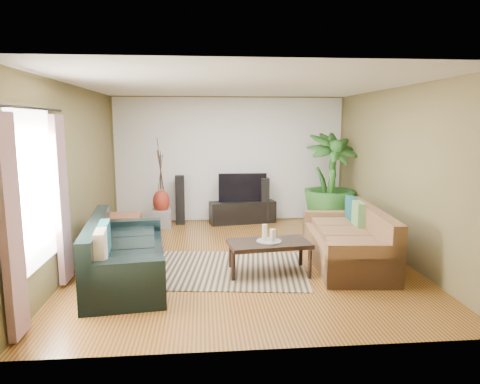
{
  "coord_description": "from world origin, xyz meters",
  "views": [
    {
      "loc": [
        -0.59,
        -6.51,
        2.15
      ],
      "look_at": [
        0.0,
        0.2,
        1.05
      ],
      "focal_mm": 32.0,
      "sensor_mm": 36.0,
      "label": 1
    }
  ],
  "objects": [
    {
      "name": "wall_right",
      "position": [
        2.5,
        0.0,
        1.35
      ],
      "size": [
        0.0,
        5.5,
        5.5
      ],
      "primitive_type": "plane",
      "rotation": [
        1.57,
        0.0,
        -1.57
      ],
      "color": "brown",
      "rests_on": "ground"
    },
    {
      "name": "side_table",
      "position": [
        -1.95,
        0.8,
        0.29
      ],
      "size": [
        0.56,
        0.56,
        0.58
      ],
      "primitive_type": "cube",
      "rotation": [
        0.0,
        0.0,
        0.03
      ],
      "color": "brown",
      "rests_on": "floor"
    },
    {
      "name": "vase",
      "position": [
        -1.44,
        2.2,
        0.55
      ],
      "size": [
        0.34,
        0.34,
        0.48
      ],
      "primitive_type": "ellipsoid",
      "color": "maroon",
      "rests_on": "pedestal"
    },
    {
      "name": "candle_short",
      "position": [
        0.41,
        -0.61,
        0.56
      ],
      "size": [
        0.07,
        0.07,
        0.15
      ],
      "primitive_type": "cylinder",
      "color": "#EDE4C8",
      "rests_on": "candle_tray"
    },
    {
      "name": "speaker_right",
      "position": [
        0.74,
        2.47,
        0.49
      ],
      "size": [
        0.19,
        0.2,
        0.97
      ],
      "primitive_type": "cube",
      "rotation": [
        0.0,
        0.0,
        -0.06
      ],
      "color": "black",
      "rests_on": "floor"
    },
    {
      "name": "curtain_near",
      "position": [
        -2.43,
        -2.35,
        1.15
      ],
      "size": [
        0.08,
        0.35,
        2.2
      ],
      "primitive_type": "cube",
      "color": "gray",
      "rests_on": "ground"
    },
    {
      "name": "candle_mid",
      "position": [
        0.38,
        -0.71,
        0.57
      ],
      "size": [
        0.07,
        0.07,
        0.18
      ],
      "primitive_type": "cylinder",
      "color": "beige",
      "rests_on": "candle_tray"
    },
    {
      "name": "sofa_right",
      "position": [
        1.59,
        -0.31,
        0.42
      ],
      "size": [
        1.2,
        2.3,
        0.85
      ],
      "primitive_type": "cube",
      "rotation": [
        0.0,
        0.0,
        -1.66
      ],
      "color": "brown",
      "rests_on": "floor"
    },
    {
      "name": "sofa_left",
      "position": [
        -1.64,
        -0.73,
        0.42
      ],
      "size": [
        1.24,
        2.38,
        0.85
      ],
      "primitive_type": "cube",
      "rotation": [
        0.0,
        0.0,
        1.69
      ],
      "color": "black",
      "rests_on": "floor"
    },
    {
      "name": "plant_pot",
      "position": [
        1.99,
        1.92,
        0.14
      ],
      "size": [
        0.36,
        0.36,
        0.28
      ],
      "primitive_type": "cylinder",
      "color": "black",
      "rests_on": "floor"
    },
    {
      "name": "area_rug",
      "position": [
        -0.3,
        -0.47,
        0.01
      ],
      "size": [
        2.6,
        1.99,
        0.01
      ],
      "primitive_type": "cube",
      "rotation": [
        0.0,
        0.0,
        -0.12
      ],
      "color": "tan",
      "rests_on": "floor"
    },
    {
      "name": "tv_stand",
      "position": [
        0.26,
        2.5,
        0.23
      ],
      "size": [
        1.46,
        0.65,
        0.47
      ],
      "primitive_type": "cube",
      "rotation": [
        0.0,
        0.0,
        0.17
      ],
      "color": "black",
      "rests_on": "floor"
    },
    {
      "name": "curtain_rod",
      "position": [
        -2.43,
        -1.6,
        2.3
      ],
      "size": [
        0.03,
        1.9,
        0.03
      ],
      "primitive_type": "cylinder",
      "rotation": [
        1.57,
        0.0,
        0.0
      ],
      "color": "black",
      "rests_on": "ground"
    },
    {
      "name": "candle_tray",
      "position": [
        0.34,
        -0.67,
        0.47
      ],
      "size": [
        0.35,
        0.35,
        0.02
      ],
      "primitive_type": "cylinder",
      "color": "gray",
      "rests_on": "coffee_table"
    },
    {
      "name": "potted_plant",
      "position": [
        1.99,
        1.92,
        0.97
      ],
      "size": [
        1.33,
        1.33,
        1.94
      ],
      "primitive_type": "imported",
      "rotation": [
        0.0,
        0.0,
        0.26
      ],
      "color": "#22531B",
      "rests_on": "floor"
    },
    {
      "name": "speaker_left",
      "position": [
        -1.08,
        2.5,
        0.52
      ],
      "size": [
        0.19,
        0.21,
        1.04
      ],
      "primitive_type": "cube",
      "rotation": [
        0.0,
        0.0,
        0.02
      ],
      "color": "black",
      "rests_on": "floor"
    },
    {
      "name": "curtain_far",
      "position": [
        -2.43,
        -0.85,
        1.15
      ],
      "size": [
        0.08,
        0.35,
        2.2
      ],
      "primitive_type": "cube",
      "color": "gray",
      "rests_on": "ground"
    },
    {
      "name": "coffee_table",
      "position": [
        0.34,
        -0.67,
        0.23
      ],
      "size": [
        1.21,
        0.76,
        0.47
      ],
      "primitive_type": "cube",
      "rotation": [
        0.0,
        0.0,
        0.13
      ],
      "color": "black",
      "rests_on": "floor"
    },
    {
      "name": "ceiling",
      "position": [
        0.0,
        0.0,
        2.7
      ],
      "size": [
        5.5,
        5.5,
        0.0
      ],
      "primitive_type": "plane",
      "rotation": [
        3.14,
        0.0,
        0.0
      ],
      "color": "white",
      "rests_on": "ground"
    },
    {
      "name": "window_pane",
      "position": [
        -2.48,
        -1.6,
        1.4
      ],
      "size": [
        0.0,
        1.8,
        1.8
      ],
      "primitive_type": "plane",
      "rotation": [
        1.57,
        0.0,
        1.57
      ],
      "color": "white",
      "rests_on": "ground"
    },
    {
      "name": "wall_front",
      "position": [
        0.0,
        -2.75,
        1.35
      ],
      "size": [
        5.0,
        0.0,
        5.0
      ],
      "primitive_type": "plane",
      "rotation": [
        -1.57,
        0.0,
        0.0
      ],
      "color": "brown",
      "rests_on": "ground"
    },
    {
      "name": "candle_tall",
      "position": [
        0.28,
        -0.64,
        0.6
      ],
      "size": [
        0.07,
        0.07,
        0.23
      ],
      "primitive_type": "cylinder",
      "color": "beige",
      "rests_on": "candle_tray"
    },
    {
      "name": "wall_back",
      "position": [
        0.0,
        2.75,
        1.35
      ],
      "size": [
        5.0,
        0.0,
        5.0
      ],
      "primitive_type": "plane",
      "rotation": [
        1.57,
        0.0,
        0.0
      ],
      "color": "brown",
      "rests_on": "ground"
    },
    {
      "name": "wall_left",
      "position": [
        -2.5,
        0.0,
        1.35
      ],
      "size": [
        0.0,
        5.5,
        5.5
      ],
      "primitive_type": "plane",
      "rotation": [
        1.57,
        0.0,
        1.57
      ],
      "color": "brown",
      "rests_on": "ground"
    },
    {
      "name": "television",
      "position": [
        0.26,
        2.5,
        0.77
      ],
      "size": [
        1.03,
        0.06,
        0.61
      ],
      "primitive_type": "cube",
      "color": "black",
      "rests_on": "tv_stand"
    },
    {
      "name": "pedestal",
      "position": [
        -1.44,
        2.2,
        0.19
      ],
      "size": [
        0.41,
        0.41,
        0.38
      ],
      "primitive_type": "cube",
      "rotation": [
        0.0,
        0.0,
        0.09
      ],
      "color": "gray",
      "rests_on": "floor"
    },
    {
      "name": "floor",
      "position": [
        0.0,
        0.0,
        0.0
      ],
      "size": [
        5.5,
        5.5,
        0.0
      ],
      "primitive_type": "plane",
      "color": "olive",
      "rests_on": "ground"
    },
    {
      "name": "backwall_panel",
      "position": [
        0.0,
        2.74,
        1.35
      ],
      "size": [
        4.9,
        0.0,
        4.9
      ],
      "primitive_type": "plane",
      "rotation": [
        1.57,
        0.0,
        0.0
      ],
      "color": "white",
      "rests_on": "ground"
    }
  ]
}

